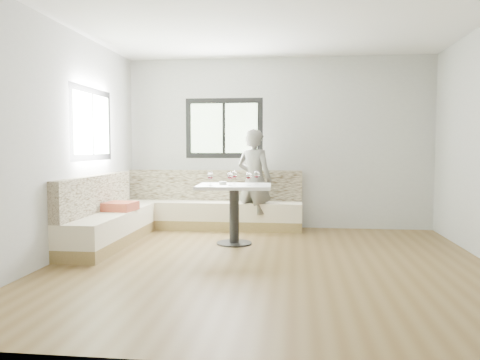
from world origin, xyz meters
name	(u,v)px	position (x,y,z in m)	size (l,w,h in m)	color
room	(263,141)	(-0.08, 0.08, 1.41)	(5.01, 5.01, 2.81)	brown
banquette	(171,213)	(-1.59, 1.63, 0.33)	(2.90, 2.80, 0.95)	#9C8049
table	(234,200)	(-0.54, 1.06, 0.62)	(1.03, 0.82, 0.82)	black
person	(254,180)	(-0.35, 2.10, 0.81)	(0.59, 0.39, 1.62)	#625F58
olive_ramekin	(223,183)	(-0.71, 1.09, 0.84)	(0.10, 0.10, 0.04)	white
wine_glass_a	(210,176)	(-0.84, 0.88, 0.95)	(0.08, 0.08, 0.18)	white
wine_glass_b	(230,176)	(-0.58, 0.88, 0.95)	(0.08, 0.08, 0.18)	white
wine_glass_c	(249,176)	(-0.33, 0.92, 0.95)	(0.08, 0.08, 0.18)	white
wine_glass_d	(234,175)	(-0.56, 1.18, 0.95)	(0.08, 0.08, 0.18)	white
wine_glass_e	(257,175)	(-0.25, 1.19, 0.95)	(0.08, 0.08, 0.18)	white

